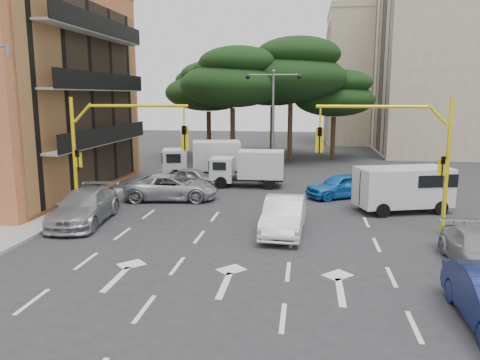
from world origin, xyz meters
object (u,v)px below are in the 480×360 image
(car_silver_wagon, at_px, (84,207))
(box_truck_a, at_px, (203,160))
(van_white, at_px, (403,189))
(signal_mast_right, at_px, (405,146))
(car_white_hatch, at_px, (284,215))
(car_silver_cross_b, at_px, (194,177))
(car_blue_compact, at_px, (341,186))
(car_silver_parked, at_px, (478,250))
(car_silver_cross_a, at_px, (172,187))
(street_lamp_center, at_px, (273,104))
(signal_mast_left, at_px, (109,142))
(box_truck_b, at_px, (248,169))

(car_silver_wagon, bearing_deg, box_truck_a, 70.13)
(van_white, bearing_deg, signal_mast_right, -29.28)
(car_white_hatch, xyz_separation_m, car_silver_cross_b, (-6.61, 10.14, -0.19))
(box_truck_a, bearing_deg, car_silver_cross_b, 166.26)
(car_white_hatch, relative_size, car_blue_compact, 1.14)
(car_silver_parked, distance_m, box_truck_a, 21.09)
(car_silver_cross_a, bearing_deg, street_lamp_center, -38.31)
(signal_mast_left, height_order, car_blue_compact, signal_mast_left)
(signal_mast_left, height_order, car_silver_cross_b, signal_mast_left)
(car_silver_cross_b, bearing_deg, box_truck_b, -79.49)
(signal_mast_left, distance_m, car_blue_compact, 13.78)
(signal_mast_left, height_order, street_lamp_center, street_lamp_center)
(car_white_hatch, distance_m, van_white, 7.72)
(signal_mast_left, distance_m, car_white_hatch, 8.99)
(signal_mast_left, distance_m, street_lamp_center, 15.65)
(car_white_hatch, relative_size, van_white, 1.01)
(car_blue_compact, height_order, box_truck_a, box_truck_a)
(street_lamp_center, height_order, van_white, street_lamp_center)
(car_white_hatch, xyz_separation_m, car_silver_wagon, (-9.61, 0.34, -0.00))
(box_truck_a, bearing_deg, car_blue_compact, -130.51)
(car_silver_parked, xyz_separation_m, box_truck_b, (-10.03, 13.69, 0.58))
(street_lamp_center, xyz_separation_m, car_silver_parked, (8.70, -18.04, -4.79))
(car_white_hatch, height_order, van_white, van_white)
(van_white, distance_m, box_truck_b, 10.59)
(signal_mast_right, distance_m, box_truck_a, 17.00)
(signal_mast_left, height_order, car_silver_cross_a, signal_mast_left)
(signal_mast_right, relative_size, car_white_hatch, 1.23)
(signal_mast_right, bearing_deg, car_white_hatch, -171.11)
(car_silver_cross_b, relative_size, box_truck_b, 0.73)
(signal_mast_right, xyz_separation_m, van_white, (0.82, 4.01, -2.68))
(car_blue_compact, bearing_deg, car_silver_parked, -9.00)
(signal_mast_left, bearing_deg, street_lamp_center, 64.09)
(car_silver_wagon, xyz_separation_m, box_truck_a, (3.03, 12.48, 0.59))
(signal_mast_right, height_order, car_blue_compact, signal_mast_right)
(car_silver_wagon, xyz_separation_m, van_white, (15.62, 4.48, 0.40))
(street_lamp_center, height_order, car_silver_cross_b, street_lamp_center)
(signal_mast_left, xyz_separation_m, van_white, (14.43, 4.01, -2.68))
(street_lamp_center, xyz_separation_m, car_silver_cross_b, (-5.00, -4.68, -4.81))
(car_silver_wagon, relative_size, box_truck_a, 0.97)
(car_white_hatch, height_order, box_truck_a, box_truck_a)
(signal_mast_left, distance_m, van_white, 15.21)
(signal_mast_right, bearing_deg, box_truck_a, 134.42)
(signal_mast_right, bearing_deg, car_silver_parked, -64.83)
(car_silver_cross_a, bearing_deg, signal_mast_left, 155.03)
(car_blue_compact, bearing_deg, box_truck_a, -146.71)
(signal_mast_left, xyz_separation_m, box_truck_b, (5.47, 9.66, -2.66))
(signal_mast_left, bearing_deg, car_silver_cross_a, 72.99)
(box_truck_a, distance_m, box_truck_b, 4.33)
(car_white_hatch, bearing_deg, car_silver_cross_b, 125.73)
(car_silver_cross_a, height_order, car_silver_parked, car_silver_cross_a)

